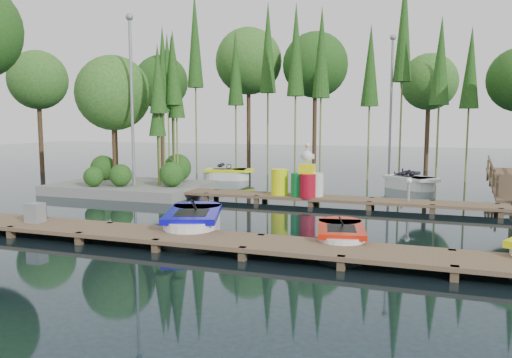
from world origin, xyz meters
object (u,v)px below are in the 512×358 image
(island, at_px, (127,117))
(boat_yellow_far, at_px, (227,174))
(boat_red, at_px, (341,237))
(drum_cluster, at_px, (307,181))
(boat_blue, at_px, (194,223))
(yellow_barrel, at_px, (280,182))
(utility_cabinet, at_px, (35,213))

(island, distance_m, boat_yellow_far, 6.45)
(island, relative_size, boat_yellow_far, 2.37)
(boat_red, xyz_separation_m, boat_yellow_far, (-7.84, 11.74, 0.05))
(island, xyz_separation_m, drum_cluster, (8.11, -0.94, -2.31))
(boat_blue, xyz_separation_m, yellow_barrel, (0.74, 5.65, 0.49))
(boat_red, bearing_deg, utility_cabinet, 177.35)
(yellow_barrel, relative_size, drum_cluster, 0.49)
(boat_red, height_order, boat_yellow_far, boat_yellow_far)
(boat_red, xyz_separation_m, drum_cluster, (-2.16, 5.57, 0.64))
(boat_yellow_far, height_order, drum_cluster, drum_cluster)
(yellow_barrel, bearing_deg, boat_red, -60.47)
(boat_yellow_far, xyz_separation_m, utility_cabinet, (-0.20, -13.02, 0.28))
(island, height_order, utility_cabinet, island)
(boat_yellow_far, relative_size, utility_cabinet, 5.41)
(boat_yellow_far, bearing_deg, boat_blue, -64.74)
(boat_blue, height_order, boat_red, boat_blue)
(island, height_order, boat_blue, island)
(utility_cabinet, height_order, yellow_barrel, yellow_barrel)
(boat_blue, height_order, drum_cluster, drum_cluster)
(utility_cabinet, bearing_deg, boat_yellow_far, 89.14)
(island, distance_m, boat_blue, 9.45)
(boat_red, relative_size, yellow_barrel, 2.69)
(utility_cabinet, height_order, drum_cluster, drum_cluster)
(boat_blue, height_order, utility_cabinet, boat_blue)
(yellow_barrel, bearing_deg, drum_cluster, -7.99)
(boat_yellow_far, distance_m, drum_cluster, 8.41)
(boat_red, bearing_deg, island, 135.93)
(island, bearing_deg, utility_cabinet, -74.03)
(boat_red, bearing_deg, boat_blue, 167.21)
(island, xyz_separation_m, boat_blue, (6.29, -6.44, -2.89))
(boat_yellow_far, bearing_deg, boat_red, -49.33)
(island, bearing_deg, boat_blue, -45.67)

